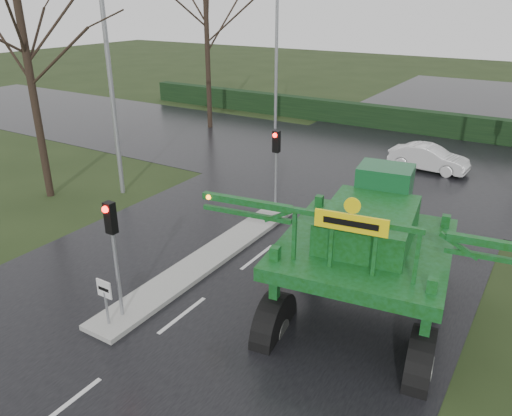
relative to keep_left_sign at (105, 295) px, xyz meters
The scene contains 14 objects.
ground 2.25m from the keep_left_sign, 49.10° to the left, with size 140.00×140.00×0.00m, color black.
road_main 11.62m from the keep_left_sign, 83.55° to the left, with size 14.00×80.00×0.02m, color black.
road_cross 17.58m from the keep_left_sign, 85.75° to the left, with size 80.00×12.00×0.02m, color black.
median_island 4.60m from the keep_left_sign, 90.00° to the left, with size 1.20×10.00×0.16m, color gray.
hedge_row 25.54m from the keep_left_sign, 87.08° to the left, with size 44.00×0.90×1.50m, color black.
keep_left_sign is the anchor object (origin of this frame).
traffic_signal_near 1.61m from the keep_left_sign, 90.00° to the left, with size 0.26×0.33×3.52m.
traffic_signal_mid 9.12m from the keep_left_sign, 90.00° to the left, with size 0.26×0.33×3.52m.
street_light_left_near 11.32m from the keep_left_sign, 132.59° to the left, with size 3.85×0.30×10.00m.
street_light_left_far 23.11m from the keep_left_sign, 107.78° to the left, with size 3.85×0.30×10.00m.
tree_left_near 12.14m from the keep_left_sign, 150.44° to the left, with size 6.30×6.30×10.85m.
tree_left_far 23.30m from the keep_left_sign, 119.87° to the left, with size 7.70×7.70×13.26m.
crop_sprayer 4.78m from the keep_left_sign, 33.97° to the left, with size 9.38×6.45×5.28m.
white_sedan 18.51m from the keep_left_sign, 78.06° to the left, with size 1.37×3.93×1.29m, color silver.
Camera 1 is at (7.98, -8.85, 8.30)m, focal length 35.00 mm.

